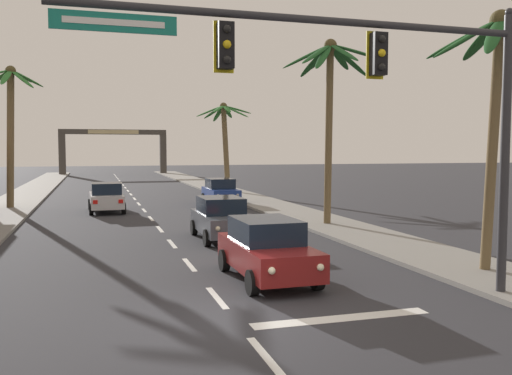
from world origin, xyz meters
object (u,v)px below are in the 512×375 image
(sedan_parked_nearest_kerb, at_px, (220,191))
(town_gateway_arch, at_px, (114,145))
(palm_right_second, at_px, (330,86))
(palm_left_third, at_px, (11,113))
(palm_right_farthest, at_px, (225,130))
(traffic_signal_mast, at_px, (382,84))
(sedan_third_in_queue, at_px, (221,218))
(sedan_oncoming_far, at_px, (106,197))
(palm_right_nearest, at_px, (498,73))
(sedan_lead_at_stop_bar, at_px, (267,249))

(sedan_parked_nearest_kerb, relative_size, town_gateway_arch, 0.30)
(sedan_parked_nearest_kerb, distance_m, palm_right_second, 12.94)
(palm_left_third, height_order, palm_right_farthest, palm_left_third)
(traffic_signal_mast, xyz_separation_m, sedan_third_in_queue, (-1.29, 10.28, -4.16))
(sedan_third_in_queue, bearing_deg, sedan_oncoming_far, 110.50)
(sedan_parked_nearest_kerb, bearing_deg, palm_right_nearest, -81.79)
(traffic_signal_mast, distance_m, palm_right_second, 13.34)
(palm_left_third, height_order, palm_right_nearest, palm_left_third)
(palm_right_nearest, bearing_deg, traffic_signal_mast, -155.88)
(sedan_third_in_queue, xyz_separation_m, town_gateway_arch, (-2.04, 59.00, 3.30))
(traffic_signal_mast, relative_size, sedan_third_in_queue, 2.34)
(traffic_signal_mast, relative_size, sedan_oncoming_far, 2.33)
(sedan_lead_at_stop_bar, distance_m, palm_right_second, 12.33)
(sedan_parked_nearest_kerb, distance_m, palm_right_farthest, 10.53)
(sedan_lead_at_stop_bar, xyz_separation_m, palm_right_second, (5.96, 9.20, 5.65))
(traffic_signal_mast, bearing_deg, palm_right_farthest, 82.65)
(traffic_signal_mast, bearing_deg, palm_left_third, 113.79)
(sedan_parked_nearest_kerb, xyz_separation_m, palm_right_second, (2.58, -11.36, 5.65))
(sedan_oncoming_far, distance_m, palm_left_third, 7.73)
(sedan_parked_nearest_kerb, relative_size, palm_right_nearest, 0.59)
(town_gateway_arch, bearing_deg, sedan_parked_nearest_kerb, -83.58)
(town_gateway_arch, bearing_deg, palm_right_second, -82.28)
(town_gateway_arch, bearing_deg, palm_right_farthest, -78.11)
(sedan_parked_nearest_kerb, bearing_deg, palm_right_farthest, 74.97)
(traffic_signal_mast, height_order, town_gateway_arch, traffic_signal_mast)
(sedan_oncoming_far, height_order, palm_right_nearest, palm_right_nearest)
(sedan_oncoming_far, bearing_deg, traffic_signal_mast, -75.71)
(sedan_third_in_queue, bearing_deg, sedan_lead_at_stop_bar, -92.57)
(sedan_third_in_queue, distance_m, palm_right_nearest, 11.30)
(sedan_lead_at_stop_bar, height_order, palm_right_farthest, palm_right_farthest)
(sedan_third_in_queue, relative_size, town_gateway_arch, 0.30)
(sedan_lead_at_stop_bar, bearing_deg, sedan_oncoming_far, 102.04)
(town_gateway_arch, bearing_deg, sedan_lead_at_stop_bar, -88.50)
(traffic_signal_mast, xyz_separation_m, sedan_parked_nearest_kerb, (1.79, 23.87, -4.16))
(traffic_signal_mast, bearing_deg, sedan_oncoming_far, 104.29)
(palm_right_farthest, height_order, town_gateway_arch, palm_right_farthest)
(sedan_lead_at_stop_bar, relative_size, town_gateway_arch, 0.30)
(sedan_lead_at_stop_bar, bearing_deg, palm_left_third, 113.47)
(traffic_signal_mast, relative_size, palm_right_farthest, 1.41)
(sedan_third_in_queue, bearing_deg, palm_right_second, 21.61)
(sedan_oncoming_far, relative_size, palm_left_third, 0.53)
(palm_right_nearest, height_order, town_gateway_arch, palm_right_nearest)
(palm_right_nearest, bearing_deg, town_gateway_arch, 97.00)
(traffic_signal_mast, xyz_separation_m, palm_left_third, (-10.74, 24.37, 0.69))
(palm_right_farthest, bearing_deg, sedan_oncoming_far, -129.82)
(palm_right_farthest, bearing_deg, palm_left_third, -149.68)
(sedan_oncoming_far, height_order, palm_left_third, palm_left_third)
(sedan_third_in_queue, height_order, palm_left_third, palm_left_third)
(palm_right_nearest, xyz_separation_m, palm_right_second, (-0.55, 10.32, 0.75))
(palm_right_nearest, relative_size, palm_right_farthest, 1.01)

